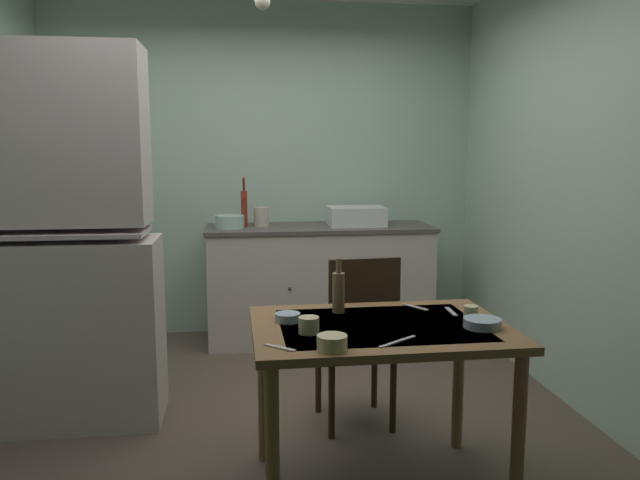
{
  "coord_description": "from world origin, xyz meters",
  "views": [
    {
      "loc": [
        -0.2,
        -3.34,
        1.51
      ],
      "look_at": [
        0.24,
        0.06,
        1.02
      ],
      "focal_mm": 34.65,
      "sensor_mm": 36.0,
      "label": 1
    }
  ],
  "objects_px": {
    "hutch_cabinet": "(58,252)",
    "dining_table": "(380,347)",
    "teacup_cream": "(471,312)",
    "glass_bottle": "(339,291)",
    "mixing_bowl_counter": "(230,222)",
    "sink_basin": "(356,216)",
    "serving_bowl_wide": "(332,343)",
    "chair_far_side": "(358,339)",
    "hand_pump": "(244,205)"
  },
  "relations": [
    {
      "from": "hand_pump",
      "to": "teacup_cream",
      "type": "xyz_separation_m",
      "value": [
        0.99,
        -2.26,
        -0.3
      ]
    },
    {
      "from": "teacup_cream",
      "to": "dining_table",
      "type": "bearing_deg",
      "value": -174.34
    },
    {
      "from": "hand_pump",
      "to": "dining_table",
      "type": "distance_m",
      "value": 2.41
    },
    {
      "from": "sink_basin",
      "to": "chair_far_side",
      "type": "height_order",
      "value": "sink_basin"
    },
    {
      "from": "hutch_cabinet",
      "to": "dining_table",
      "type": "relative_size",
      "value": 1.85
    },
    {
      "from": "hutch_cabinet",
      "to": "serving_bowl_wide",
      "type": "distance_m",
      "value": 1.81
    },
    {
      "from": "hand_pump",
      "to": "glass_bottle",
      "type": "relative_size",
      "value": 1.52
    },
    {
      "from": "hand_pump",
      "to": "serving_bowl_wide",
      "type": "relative_size",
      "value": 3.33
    },
    {
      "from": "sink_basin",
      "to": "teacup_cream",
      "type": "relative_size",
      "value": 6.7
    },
    {
      "from": "sink_basin",
      "to": "glass_bottle",
      "type": "relative_size",
      "value": 1.72
    },
    {
      "from": "hutch_cabinet",
      "to": "glass_bottle",
      "type": "xyz_separation_m",
      "value": [
        1.43,
        -0.68,
        -0.1
      ]
    },
    {
      "from": "mixing_bowl_counter",
      "to": "dining_table",
      "type": "relative_size",
      "value": 0.2
    },
    {
      "from": "serving_bowl_wide",
      "to": "sink_basin",
      "type": "bearing_deg",
      "value": 77.42
    },
    {
      "from": "glass_bottle",
      "to": "dining_table",
      "type": "bearing_deg",
      "value": -57.33
    },
    {
      "from": "teacup_cream",
      "to": "sink_basin",
      "type": "bearing_deg",
      "value": 92.85
    },
    {
      "from": "teacup_cream",
      "to": "chair_far_side",
      "type": "bearing_deg",
      "value": 124.74
    },
    {
      "from": "mixing_bowl_counter",
      "to": "teacup_cream",
      "type": "xyz_separation_m",
      "value": [
        1.11,
        -2.17,
        -0.18
      ]
    },
    {
      "from": "hand_pump",
      "to": "glass_bottle",
      "type": "bearing_deg",
      "value": -78.57
    },
    {
      "from": "mixing_bowl_counter",
      "to": "hand_pump",
      "type": "bearing_deg",
      "value": 40.26
    },
    {
      "from": "hutch_cabinet",
      "to": "dining_table",
      "type": "xyz_separation_m",
      "value": [
        1.58,
        -0.91,
        -0.31
      ]
    },
    {
      "from": "mixing_bowl_counter",
      "to": "chair_far_side",
      "type": "xyz_separation_m",
      "value": [
        0.7,
        -1.59,
        -0.47
      ]
    },
    {
      "from": "dining_table",
      "to": "serving_bowl_wide",
      "type": "relative_size",
      "value": 9.56
    },
    {
      "from": "sink_basin",
      "to": "mixing_bowl_counter",
      "type": "xyz_separation_m",
      "value": [
        -1.0,
        -0.05,
        -0.03
      ]
    },
    {
      "from": "mixing_bowl_counter",
      "to": "serving_bowl_wide",
      "type": "distance_m",
      "value": 2.57
    },
    {
      "from": "glass_bottle",
      "to": "sink_basin",
      "type": "bearing_deg",
      "value": 77.15
    },
    {
      "from": "mixing_bowl_counter",
      "to": "dining_table",
      "type": "distance_m",
      "value": 2.33
    },
    {
      "from": "teacup_cream",
      "to": "mixing_bowl_counter",
      "type": "bearing_deg",
      "value": 117.03
    },
    {
      "from": "hand_pump",
      "to": "teacup_cream",
      "type": "relative_size",
      "value": 5.94
    },
    {
      "from": "sink_basin",
      "to": "teacup_cream",
      "type": "xyz_separation_m",
      "value": [
        0.11,
        -2.22,
        -0.21
      ]
    },
    {
      "from": "sink_basin",
      "to": "teacup_cream",
      "type": "distance_m",
      "value": 2.23
    },
    {
      "from": "teacup_cream",
      "to": "glass_bottle",
      "type": "height_order",
      "value": "glass_bottle"
    },
    {
      "from": "chair_far_side",
      "to": "teacup_cream",
      "type": "xyz_separation_m",
      "value": [
        0.4,
        -0.58,
        0.29
      ]
    },
    {
      "from": "hutch_cabinet",
      "to": "hand_pump",
      "type": "height_order",
      "value": "hutch_cabinet"
    },
    {
      "from": "serving_bowl_wide",
      "to": "teacup_cream",
      "type": "relative_size",
      "value": 1.78
    },
    {
      "from": "sink_basin",
      "to": "hutch_cabinet",
      "type": "bearing_deg",
      "value": -144.53
    },
    {
      "from": "sink_basin",
      "to": "mixing_bowl_counter",
      "type": "bearing_deg",
      "value": -177.13
    },
    {
      "from": "mixing_bowl_counter",
      "to": "glass_bottle",
      "type": "relative_size",
      "value": 0.87
    },
    {
      "from": "hand_pump",
      "to": "chair_far_side",
      "type": "height_order",
      "value": "hand_pump"
    },
    {
      "from": "sink_basin",
      "to": "mixing_bowl_counter",
      "type": "height_order",
      "value": "sink_basin"
    },
    {
      "from": "hand_pump",
      "to": "glass_bottle",
      "type": "distance_m",
      "value": 2.13
    },
    {
      "from": "hutch_cabinet",
      "to": "teacup_cream",
      "type": "height_order",
      "value": "hutch_cabinet"
    },
    {
      "from": "hutch_cabinet",
      "to": "chair_far_side",
      "type": "distance_m",
      "value": 1.7
    },
    {
      "from": "sink_basin",
      "to": "chair_far_side",
      "type": "relative_size",
      "value": 0.46
    },
    {
      "from": "mixing_bowl_counter",
      "to": "sink_basin",
      "type": "bearing_deg",
      "value": 2.87
    },
    {
      "from": "sink_basin",
      "to": "chair_far_side",
      "type": "bearing_deg",
      "value": -100.08
    },
    {
      "from": "sink_basin",
      "to": "chair_far_side",
      "type": "xyz_separation_m",
      "value": [
        -0.29,
        -1.64,
        -0.49
      ]
    },
    {
      "from": "dining_table",
      "to": "serving_bowl_wide",
      "type": "bearing_deg",
      "value": -129.39
    },
    {
      "from": "mixing_bowl_counter",
      "to": "chair_far_side",
      "type": "relative_size",
      "value": 0.23
    },
    {
      "from": "hand_pump",
      "to": "dining_table",
      "type": "xyz_separation_m",
      "value": [
        0.57,
        -2.31,
        -0.43
      ]
    },
    {
      "from": "dining_table",
      "to": "chair_far_side",
      "type": "xyz_separation_m",
      "value": [
        0.03,
        0.62,
        -0.16
      ]
    }
  ]
}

